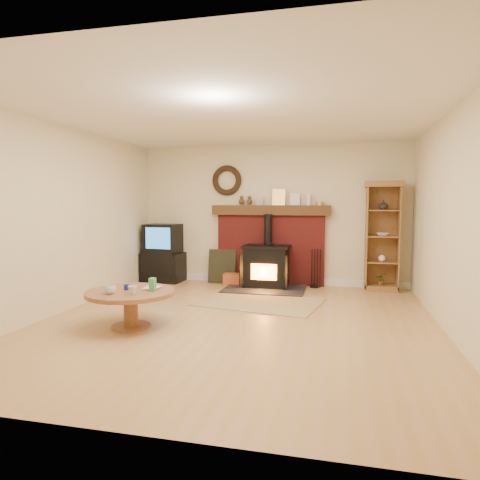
% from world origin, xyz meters
% --- Properties ---
extents(ground, '(5.50, 5.50, 0.00)m').
position_xyz_m(ground, '(0.00, 0.00, 0.00)').
color(ground, tan).
rests_on(ground, ground).
extents(room_shell, '(5.02, 5.52, 2.61)m').
position_xyz_m(room_shell, '(-0.02, 0.09, 1.72)').
color(room_shell, beige).
rests_on(room_shell, ground).
extents(chimney_breast, '(2.20, 0.22, 1.78)m').
position_xyz_m(chimney_breast, '(0.00, 2.67, 0.80)').
color(chimney_breast, maroon).
rests_on(chimney_breast, ground).
extents(wood_stove, '(1.40, 1.00, 1.32)m').
position_xyz_m(wood_stove, '(-0.01, 2.28, 0.37)').
color(wood_stove, black).
rests_on(wood_stove, ground).
extents(area_rug, '(1.99, 1.55, 0.01)m').
position_xyz_m(area_rug, '(0.08, 1.13, 0.01)').
color(area_rug, brown).
rests_on(area_rug, ground).
extents(tv_unit, '(0.79, 0.58, 1.12)m').
position_xyz_m(tv_unit, '(-2.08, 2.47, 0.53)').
color(tv_unit, black).
rests_on(tv_unit, ground).
extents(curio_cabinet, '(0.61, 0.44, 1.90)m').
position_xyz_m(curio_cabinet, '(1.98, 2.55, 0.95)').
color(curio_cabinet, brown).
rests_on(curio_cabinet, ground).
extents(firelog_box, '(0.36, 0.23, 0.22)m').
position_xyz_m(firelog_box, '(-0.65, 2.40, 0.11)').
color(firelog_box, '#C6841B').
rests_on(firelog_box, ground).
extents(leaning_painting, '(0.53, 0.14, 0.64)m').
position_xyz_m(leaning_painting, '(-0.91, 2.55, 0.32)').
color(leaning_painting, black).
rests_on(leaning_painting, ground).
extents(fire_tools, '(0.19, 0.16, 0.70)m').
position_xyz_m(fire_tools, '(0.84, 2.50, 0.16)').
color(fire_tools, black).
rests_on(fire_tools, ground).
extents(coffee_table, '(1.08, 1.08, 0.62)m').
position_xyz_m(coffee_table, '(-1.21, -0.52, 0.37)').
color(coffee_table, brown).
rests_on(coffee_table, ground).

